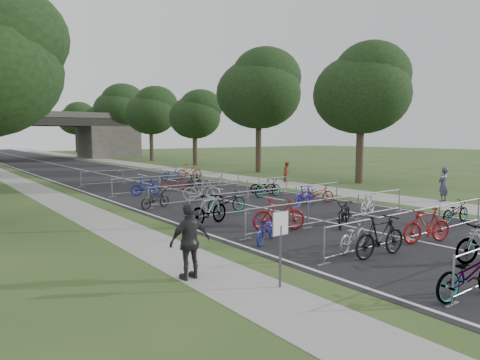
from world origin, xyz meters
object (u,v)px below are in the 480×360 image
object	(u,v)px
bike_0	(469,274)
pedestrian_c	(190,242)
overpass_bridge	(32,136)
pedestrian_a	(443,185)
park_sign	(280,235)
pedestrian_b	(287,172)

from	to	relation	value
bike_0	pedestrian_c	distance (m)	6.45
overpass_bridge	bike_0	world-z (taller)	overpass_bridge
bike_0	pedestrian_a	xyz separation A→B (m)	(13.13, 7.52, 0.39)
park_sign	pedestrian_b	world-z (taller)	park_sign
pedestrian_b	bike_0	bearing A→B (deg)	-149.47
overpass_bridge	pedestrian_a	xyz separation A→B (m)	(9.20, -57.49, -2.60)
pedestrian_a	park_sign	bearing A→B (deg)	14.87
overpass_bridge	pedestrian_c	bearing A→B (deg)	-97.76
overpass_bridge	pedestrian_b	world-z (taller)	overpass_bridge
pedestrian_c	park_sign	bearing A→B (deg)	127.05
park_sign	bike_0	xyz separation A→B (m)	(2.87, -3.01, -0.72)
pedestrian_a	pedestrian_c	world-z (taller)	pedestrian_c
pedestrian_a	pedestrian_b	xyz separation A→B (m)	(-0.08, 12.24, -0.16)
pedestrian_a	pedestrian_c	distance (m)	17.61
pedestrian_c	bike_0	bearing A→B (deg)	130.86
bike_0	pedestrian_c	world-z (taller)	pedestrian_c
pedestrian_a	pedestrian_c	bearing A→B (deg)	7.96
park_sign	pedestrian_c	size ratio (longest dim) A/B	0.95
pedestrian_b	pedestrian_a	bearing A→B (deg)	-115.67
bike_0	pedestrian_c	bearing A→B (deg)	51.10
overpass_bridge	pedestrian_a	distance (m)	58.28
pedestrian_b	park_sign	bearing A→B (deg)	-159.56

